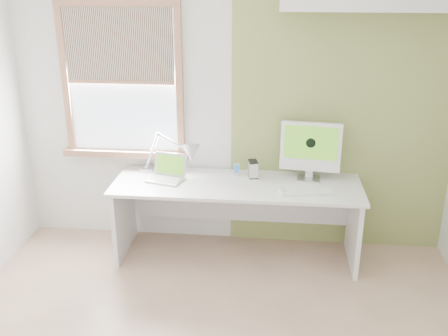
# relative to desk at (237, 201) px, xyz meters

# --- Properties ---
(room) EXTENTS (4.04, 3.54, 2.64)m
(room) POSITION_rel_desk_xyz_m (-0.08, -1.44, 0.77)
(room) COLOR tan
(room) RESTS_ON ground
(accent_wall) EXTENTS (2.00, 0.02, 2.60)m
(accent_wall) POSITION_rel_desk_xyz_m (0.92, 0.30, 0.77)
(accent_wall) COLOR olive
(accent_wall) RESTS_ON room
(window) EXTENTS (1.20, 0.14, 1.42)m
(window) POSITION_rel_desk_xyz_m (-1.08, 0.27, 1.01)
(window) COLOR #9C684E
(window) RESTS_ON room
(desk) EXTENTS (2.20, 0.70, 0.73)m
(desk) POSITION_rel_desk_xyz_m (0.00, 0.00, 0.00)
(desk) COLOR silver
(desk) RESTS_ON room
(desk_lamp) EXTENTS (0.65, 0.35, 0.38)m
(desk_lamp) POSITION_rel_desk_xyz_m (-0.51, 0.09, 0.40)
(desk_lamp) COLOR silver
(desk_lamp) RESTS_ON desk
(laptop) EXTENTS (0.37, 0.32, 0.22)m
(laptop) POSITION_rel_desk_xyz_m (-0.63, -0.01, 0.25)
(laptop) COLOR silver
(laptop) RESTS_ON desk
(phone_dock) EXTENTS (0.06, 0.06, 0.12)m
(phone_dock) POSITION_rel_desk_xyz_m (-0.02, 0.14, 0.23)
(phone_dock) COLOR silver
(phone_dock) RESTS_ON desk
(external_drive) EXTENTS (0.10, 0.13, 0.16)m
(external_drive) POSITION_rel_desk_xyz_m (0.13, 0.11, 0.27)
(external_drive) COLOR silver
(external_drive) RESTS_ON desk
(imac) EXTENTS (0.54, 0.20, 0.52)m
(imac) POSITION_rel_desk_xyz_m (0.64, 0.12, 0.49)
(imac) COLOR silver
(imac) RESTS_ON desk
(keyboard) EXTENTS (0.48, 0.20, 0.02)m
(keyboard) POSITION_rel_desk_xyz_m (0.61, -0.21, 0.21)
(keyboard) COLOR white
(keyboard) RESTS_ON desk
(mouse) EXTENTS (0.07, 0.11, 0.03)m
(mouse) POSITION_rel_desk_xyz_m (0.40, -0.23, 0.21)
(mouse) COLOR white
(mouse) RESTS_ON desk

